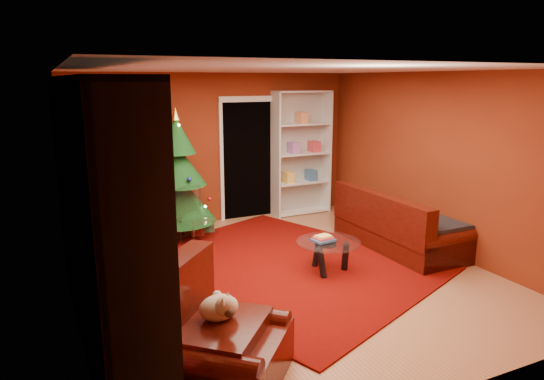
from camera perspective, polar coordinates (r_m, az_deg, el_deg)
name	(u,v)px	position (r m, az deg, el deg)	size (l,w,h in m)	color
floor	(285,276)	(6.42, 1.53, -10.12)	(5.00, 5.50, 0.05)	#A66843
ceiling	(286,67)	(5.91, 1.69, 14.24)	(5.00, 5.50, 0.05)	silver
wall_back	(215,149)	(8.57, -6.74, 4.84)	(5.00, 0.05, 2.60)	maroon
wall_left	(66,197)	(5.42, -23.04, -0.79)	(0.05, 5.50, 2.60)	maroon
wall_right	(440,163)	(7.49, 19.19, 3.06)	(0.05, 5.50, 2.60)	maroon
doorway	(248,161)	(8.77, -2.88, 3.45)	(1.06, 0.60, 2.16)	black
rug	(281,265)	(6.68, 1.04, -8.85)	(3.26, 3.80, 0.02)	#630702
media_unit	(101,218)	(4.67, -19.52, -3.13)	(0.50, 3.28, 2.51)	black
christmas_tree	(178,175)	(7.80, -10.99, 1.72)	(1.17, 1.17, 2.08)	#103D15
gift_box_teal	(115,239)	(7.64, -17.97, -5.51)	(0.31, 0.31, 0.31)	#226E8B
gift_box_green	(206,225)	(8.16, -7.77, -4.11)	(0.23, 0.23, 0.23)	#306E41
gift_box_red	(197,230)	(7.98, -8.83, -4.62)	(0.21, 0.21, 0.21)	maroon
white_bookshelf	(301,153)	(9.04, 3.48, 4.31)	(1.09, 0.39, 2.35)	white
armchair	(223,334)	(4.21, -5.83, -16.50)	(1.08, 1.08, 0.84)	#350A05
dog	(219,308)	(4.18, -6.27, -13.60)	(0.40, 0.30, 0.27)	beige
sofa	(400,219)	(7.50, 14.78, -3.33)	(2.08, 0.93, 0.89)	#350A05
coffee_table	(328,256)	(6.45, 6.60, -7.78)	(0.84, 0.84, 0.52)	gray
acrylic_chair	(196,220)	(7.40, -8.88, -3.55)	(0.42, 0.46, 0.82)	#66605B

